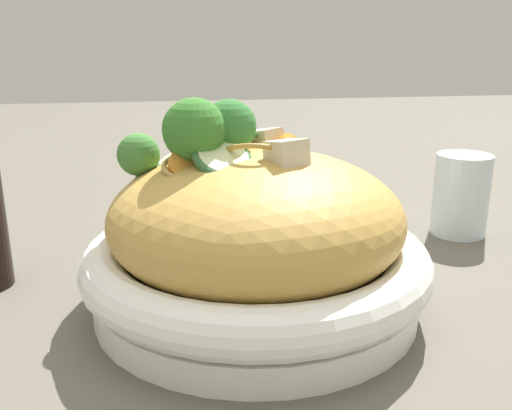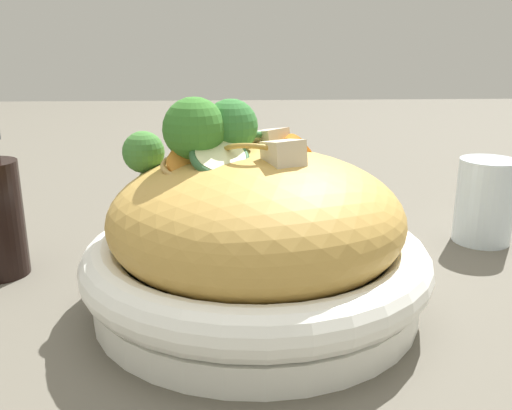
% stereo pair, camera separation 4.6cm
% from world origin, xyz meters
% --- Properties ---
extents(ground_plane, '(3.00, 3.00, 0.00)m').
position_xyz_m(ground_plane, '(0.00, 0.00, 0.00)').
color(ground_plane, '#5A554A').
extents(serving_bowl, '(0.29, 0.29, 0.06)m').
position_xyz_m(serving_bowl, '(0.00, 0.00, 0.03)').
color(serving_bowl, white).
rests_on(serving_bowl, ground_plane).
extents(noodle_heap, '(0.24, 0.24, 0.12)m').
position_xyz_m(noodle_heap, '(0.00, 0.00, 0.08)').
color(noodle_heap, '#C09646').
rests_on(noodle_heap, serving_bowl).
extents(broccoli_florets, '(0.12, 0.08, 0.07)m').
position_xyz_m(broccoli_florets, '(0.05, -0.01, 0.15)').
color(broccoli_florets, '#9BB87B').
rests_on(broccoli_florets, serving_bowl).
extents(carrot_coins, '(0.12, 0.12, 0.03)m').
position_xyz_m(carrot_coins, '(-0.00, -0.03, 0.13)').
color(carrot_coins, orange).
rests_on(carrot_coins, serving_bowl).
extents(zucchini_slices, '(0.10, 0.13, 0.04)m').
position_xyz_m(zucchini_slices, '(0.03, -0.02, 0.13)').
color(zucchini_slices, beige).
rests_on(zucchini_slices, serving_bowl).
extents(chicken_chunks, '(0.08, 0.11, 0.03)m').
position_xyz_m(chicken_chunks, '(-0.00, -0.01, 0.13)').
color(chicken_chunks, beige).
rests_on(chicken_chunks, serving_bowl).
extents(drinking_glass, '(0.06, 0.06, 0.09)m').
position_xyz_m(drinking_glass, '(-0.26, -0.14, 0.05)').
color(drinking_glass, silver).
rests_on(drinking_glass, ground_plane).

